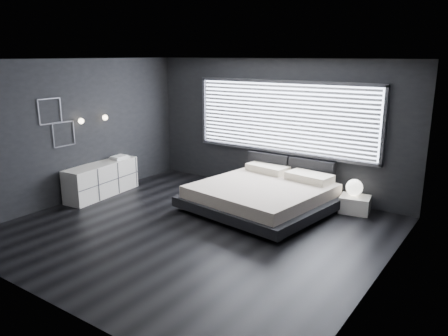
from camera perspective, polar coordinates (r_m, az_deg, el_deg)
The scene contains 12 objects.
room at distance 7.04m, azimuth -3.95°, elevation 2.50°, with size 6.04×6.00×2.80m.
window at distance 9.14m, azimuth 7.71°, elevation 6.54°, with size 4.14×0.09×1.52m.
headboard at distance 9.20m, azimuth 8.50°, elevation -0.04°, with size 1.96×0.16×0.52m.
sconce_near at distance 9.10m, azimuth -18.17°, elevation 5.85°, with size 0.18×0.11×0.11m.
sconce_far at distance 9.47m, azimuth -15.29°, elevation 6.38°, with size 0.18×0.11×0.11m.
wall_art_upper at distance 8.80m, azimuth -21.78°, elevation 6.90°, with size 0.01×0.48×0.48m.
wall_art_lower at distance 9.01m, azimuth -20.18°, elevation 4.17°, with size 0.01×0.48×0.48m.
bed at distance 8.34m, azimuth 5.07°, elevation -3.46°, with size 2.75×2.65×0.64m.
nightstand at distance 8.55m, azimuth 16.72°, elevation -4.57°, with size 0.53×0.45×0.31m, color white.
orb_lamp at distance 8.51m, azimuth 16.66°, elevation -2.45°, with size 0.31×0.31×0.31m, color white.
dresser at distance 9.47m, azimuth -15.66°, elevation -1.44°, with size 0.65×1.75×0.69m.
book_stack at distance 9.68m, azimuth -13.50°, elevation 1.35°, with size 0.29×0.37×0.07m.
Camera 1 is at (4.32, -5.37, 2.88)m, focal length 35.00 mm.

